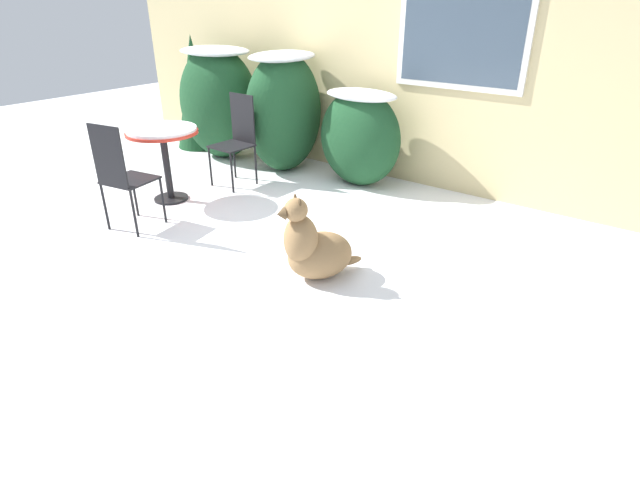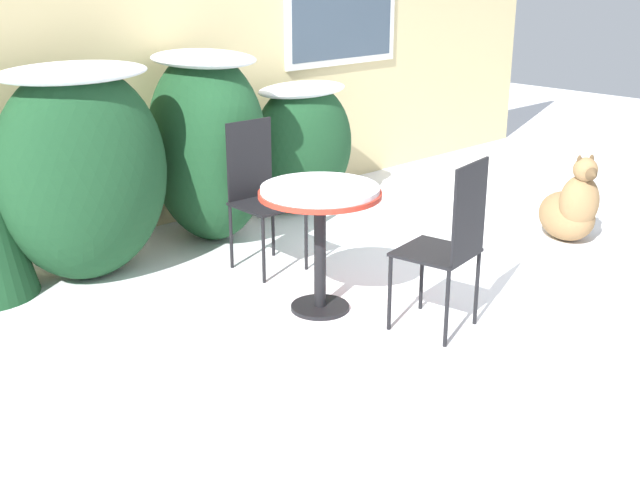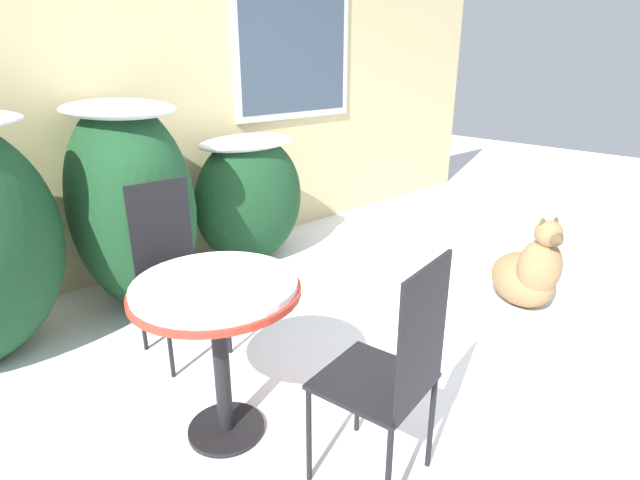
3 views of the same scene
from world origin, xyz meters
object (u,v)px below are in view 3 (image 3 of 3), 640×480
(patio_table, at_px, (217,309))
(patio_chair_far_side, at_px, (393,370))
(dog, at_px, (528,274))
(patio_chair_near_table, at_px, (173,263))

(patio_table, height_order, patio_chair_far_side, patio_chair_far_side)
(patio_chair_far_side, bearing_deg, dog, 179.82)
(patio_chair_near_table, bearing_deg, patio_chair_far_side, -84.05)
(patio_chair_near_table, relative_size, patio_chair_far_side, 1.00)
(patio_table, xyz_separation_m, patio_chair_near_table, (0.22, 0.83, -0.10))
(patio_table, xyz_separation_m, patio_chair_far_side, (0.32, -0.72, -0.10))
(patio_chair_far_side, bearing_deg, patio_table, -75.82)
(patio_chair_near_table, distance_m, dog, 2.41)
(patio_table, bearing_deg, dog, -9.67)
(patio_chair_near_table, relative_size, dog, 1.45)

